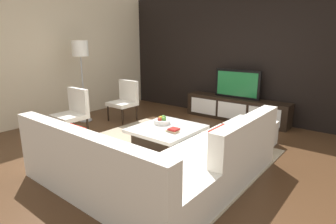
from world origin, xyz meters
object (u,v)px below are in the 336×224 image
(coffee_table, at_px, (167,138))
(fruit_bowl, at_px, (162,121))
(floor_lamp, at_px, (80,53))
(sectional_couch, at_px, (157,164))
(accent_chair_far, at_px, (125,98))
(media_console, at_px, (236,109))
(ottoman, at_px, (250,134))
(book_stack, at_px, (173,130))
(television, at_px, (237,84))
(accent_chair_near, at_px, (73,110))

(coffee_table, distance_m, fruit_bowl, 0.31)
(floor_lamp, bearing_deg, sectional_couch, -20.36)
(accent_chair_far, bearing_deg, coffee_table, -20.65)
(fruit_bowl, relative_size, accent_chair_far, 0.32)
(media_console, relative_size, sectional_couch, 0.95)
(sectional_couch, bearing_deg, coffee_table, 123.01)
(ottoman, distance_m, accent_chair_far, 2.80)
(floor_lamp, distance_m, book_stack, 2.89)
(media_console, xyz_separation_m, television, (0.00, 0.00, 0.56))
(media_console, bearing_deg, book_stack, -87.16)
(media_console, relative_size, book_stack, 12.46)
(ottoman, distance_m, book_stack, 1.39)
(media_console, distance_m, book_stack, 2.42)
(coffee_table, bearing_deg, accent_chair_near, -164.11)
(coffee_table, height_order, accent_chair_near, accent_chair_near)
(fruit_bowl, bearing_deg, accent_chair_far, 156.93)
(accent_chair_near, bearing_deg, television, 57.22)
(coffee_table, bearing_deg, sectional_couch, -56.99)
(sectional_couch, relative_size, coffee_table, 2.32)
(floor_lamp, xyz_separation_m, ottoman, (3.41, 0.85, -1.26))
(television, xyz_separation_m, accent_chair_near, (-1.88, -2.80, -0.32))
(accent_chair_near, xyz_separation_m, ottoman, (2.73, 1.55, -0.29))
(floor_lamp, height_order, fruit_bowl, floor_lamp)
(ottoman, height_order, accent_chair_far, accent_chair_far)
(ottoman, bearing_deg, accent_chair_near, -150.40)
(sectional_couch, bearing_deg, television, 99.06)
(media_console, xyz_separation_m, accent_chair_far, (-1.92, -1.50, 0.24))
(media_console, bearing_deg, sectional_couch, -80.93)
(television, bearing_deg, accent_chair_near, -123.79)
(media_console, relative_size, ottoman, 3.27)
(fruit_bowl, xyz_separation_m, accent_chair_far, (-1.64, 0.70, 0.06))
(book_stack, bearing_deg, accent_chair_near, -169.05)
(sectional_couch, bearing_deg, ottoman, 80.44)
(media_console, distance_m, television, 0.56)
(media_console, height_order, accent_chair_near, accent_chair_near)
(fruit_bowl, bearing_deg, sectional_couch, -52.83)
(accent_chair_far, xyz_separation_m, book_stack, (2.04, -0.92, -0.08))
(coffee_table, height_order, fruit_bowl, fruit_bowl)
(television, height_order, book_stack, television)
(coffee_table, relative_size, accent_chair_near, 1.19)
(floor_lamp, bearing_deg, accent_chair_far, 43.65)
(accent_chair_far, bearing_deg, fruit_bowl, -19.97)
(floor_lamp, height_order, ottoman, floor_lamp)
(sectional_couch, distance_m, accent_chair_near, 2.44)
(sectional_couch, height_order, fruit_bowl, sectional_couch)
(sectional_couch, xyz_separation_m, book_stack, (-0.40, 0.83, 0.12))
(sectional_couch, height_order, accent_chair_near, accent_chair_near)
(television, distance_m, ottoman, 1.63)
(floor_lamp, xyz_separation_m, accent_chair_far, (0.64, 0.61, -0.97))
(media_console, height_order, sectional_couch, sectional_couch)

